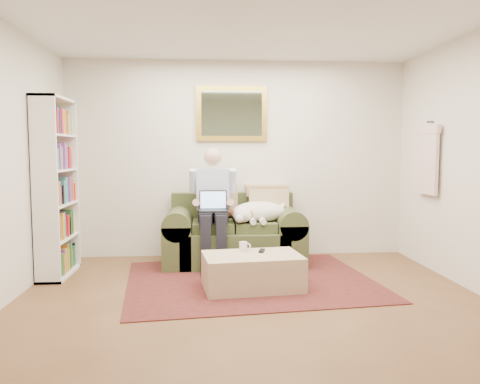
{
  "coord_description": "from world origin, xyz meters",
  "views": [
    {
      "loc": [
        -0.41,
        -3.76,
        1.41
      ],
      "look_at": [
        -0.04,
        1.45,
        0.95
      ],
      "focal_mm": 35.0,
      "sensor_mm": 36.0,
      "label": 1
    }
  ],
  "objects": [
    {
      "name": "bookshelf",
      "position": [
        -2.1,
        1.6,
        1.0
      ],
      "size": [
        0.28,
        0.8,
        2.0
      ],
      "primitive_type": null,
      "color": "white",
      "rests_on": "room_shell"
    },
    {
      "name": "hanging_shirt",
      "position": [
        2.19,
        1.6,
        1.35
      ],
      "size": [
        0.06,
        0.52,
        0.9
      ],
      "primitive_type": null,
      "color": "beige",
      "rests_on": "room_shell"
    },
    {
      "name": "sleeping_dog",
      "position": [
        0.23,
        1.94,
        0.66
      ],
      "size": [
        0.71,
        0.45,
        0.26
      ],
      "primitive_type": null,
      "color": "white",
      "rests_on": "sofa"
    },
    {
      "name": "room_shell",
      "position": [
        0.0,
        0.35,
        1.3
      ],
      "size": [
        4.51,
        5.0,
        2.61
      ],
      "color": "brown",
      "rests_on": "ground"
    },
    {
      "name": "tv_remote",
      "position": [
        0.16,
        1.04,
        0.37
      ],
      "size": [
        0.09,
        0.16,
        0.02
      ],
      "primitive_type": "cube",
      "rotation": [
        0.0,
        0.0,
        -0.25
      ],
      "color": "black",
      "rests_on": "ottoman"
    },
    {
      "name": "wall_mirror",
      "position": [
        -0.08,
        2.47,
        1.9
      ],
      "size": [
        0.94,
        0.04,
        0.72
      ],
      "color": "gold",
      "rests_on": "room_shell"
    },
    {
      "name": "laptop",
      "position": [
        -0.34,
        1.81,
        0.76
      ],
      "size": [
        0.33,
        0.26,
        0.24
      ],
      "color": "black",
      "rests_on": "seated_man"
    },
    {
      "name": "rug",
      "position": [
        0.06,
        1.2,
        0.01
      ],
      "size": [
        2.84,
        2.38,
        0.01
      ],
      "primitive_type": "cube",
      "rotation": [
        0.0,
        0.0,
        0.11
      ],
      "color": "#341914",
      "rests_on": "room_shell"
    },
    {
      "name": "ottoman",
      "position": [
        0.05,
        0.91,
        0.18
      ],
      "size": [
        1.05,
        0.74,
        0.36
      ],
      "primitive_type": "cube",
      "rotation": [
        0.0,
        0.0,
        0.12
      ],
      "color": "#C9B486",
      "rests_on": "room_shell"
    },
    {
      "name": "sofa",
      "position": [
        -0.08,
        2.03,
        0.3
      ],
      "size": [
        1.72,
        0.87,
        1.03
      ],
      "color": "#444826",
      "rests_on": "room_shell"
    },
    {
      "name": "seated_man",
      "position": [
        -0.34,
        1.87,
        0.72
      ],
      "size": [
        0.57,
        0.81,
        1.45
      ],
      "primitive_type": null,
      "color": "#8C9DD8",
      "rests_on": "sofa"
    },
    {
      "name": "coffee_mug",
      "position": [
        -0.03,
        1.07,
        0.41
      ],
      "size": [
        0.08,
        0.08,
        0.1
      ],
      "primitive_type": "cylinder",
      "color": "white",
      "rests_on": "ottoman"
    }
  ]
}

